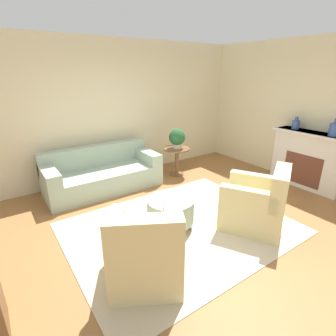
# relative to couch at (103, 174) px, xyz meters

# --- Properties ---
(ground_plane) EXTENTS (16.00, 16.00, 0.00)m
(ground_plane) POSITION_rel_couch_xyz_m (0.40, -1.99, -0.30)
(ground_plane) COLOR #996638
(wall_back) EXTENTS (9.04, 0.12, 2.80)m
(wall_back) POSITION_rel_couch_xyz_m (0.40, 0.59, 1.10)
(wall_back) COLOR beige
(wall_back) RESTS_ON ground_plane
(wall_right) EXTENTS (0.12, 10.32, 2.80)m
(wall_right) POSITION_rel_couch_xyz_m (3.62, -1.99, 1.10)
(wall_right) COLOR beige
(wall_right) RESTS_ON ground_plane
(rug) EXTENTS (3.14, 2.43, 0.01)m
(rug) POSITION_rel_couch_xyz_m (0.40, -1.99, -0.29)
(rug) COLOR beige
(rug) RESTS_ON ground_plane
(couch) EXTENTS (2.15, 0.90, 0.81)m
(couch) POSITION_rel_couch_xyz_m (0.00, 0.00, 0.00)
(couch) COLOR #9EB29E
(couch) RESTS_ON ground_plane
(armchair_left) EXTENTS (1.06, 1.10, 0.93)m
(armchair_left) POSITION_rel_couch_xyz_m (-0.53, -2.57, 0.07)
(armchair_left) COLOR beige
(armchair_left) RESTS_ON rug
(armchair_right) EXTENTS (1.06, 1.10, 0.93)m
(armchair_right) POSITION_rel_couch_xyz_m (1.33, -2.57, 0.07)
(armchair_right) COLOR beige
(armchair_right) RESTS_ON rug
(ottoman_table) EXTENTS (0.68, 0.68, 0.46)m
(ottoman_table) POSITION_rel_couch_xyz_m (0.28, -1.89, 0.00)
(ottoman_table) COLOR #9EB29E
(ottoman_table) RESTS_ON rug
(side_table) EXTENTS (0.57, 0.57, 0.62)m
(side_table) POSITION_rel_couch_xyz_m (1.62, -0.24, 0.13)
(side_table) COLOR brown
(side_table) RESTS_ON ground_plane
(fireplace) EXTENTS (0.44, 1.43, 1.10)m
(fireplace) POSITION_rel_couch_xyz_m (3.38, -2.18, 0.28)
(fireplace) COLOR silver
(fireplace) RESTS_ON ground_plane
(vase_mantel_near) EXTENTS (0.14, 0.14, 0.24)m
(vase_mantel_near) POSITION_rel_couch_xyz_m (3.36, -1.81, 0.90)
(vase_mantel_near) COLOR #38569E
(vase_mantel_near) RESTS_ON fireplace
(vase_mantel_far) EXTENTS (0.20, 0.20, 0.31)m
(vase_mantel_far) POSITION_rel_couch_xyz_m (3.36, -2.54, 0.92)
(vase_mantel_far) COLOR #38569E
(vase_mantel_far) RESTS_ON fireplace
(potted_plant_on_side_table) EXTENTS (0.35, 0.35, 0.42)m
(potted_plant_on_side_table) POSITION_rel_couch_xyz_m (1.62, -0.24, 0.55)
(potted_plant_on_side_table) COLOR beige
(potted_plant_on_side_table) RESTS_ON side_table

